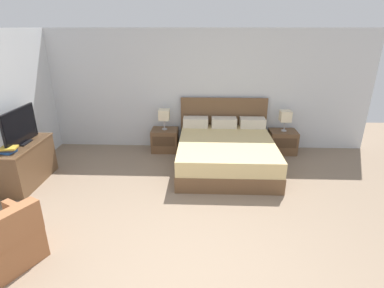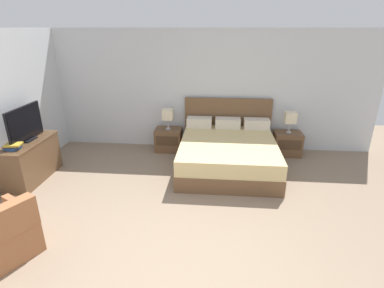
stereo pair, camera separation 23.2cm
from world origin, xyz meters
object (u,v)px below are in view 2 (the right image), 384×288
Objects in this scene: table_lamp_right at (290,118)px; dresser at (31,160)px; book_small_top at (13,145)px; tv at (25,124)px; bed at (228,152)px; nightstand_left at (169,140)px; book_red_cover at (12,148)px; nightstand_right at (287,143)px; armchair_by_window at (0,237)px; table_lamp_left at (168,115)px; book_blue_cover at (12,146)px.

table_lamp_right is 0.37× the size of dresser.
table_lamp_right is at bearing 21.99° from book_small_top.
book_small_top is at bearing -88.59° from tv.
bed is 1.46m from nightstand_left.
nightstand_left is at bearing 150.08° from bed.
bed is 3.68× the size of nightstand_left.
dresser is at bearing -93.07° from tv.
dresser is 0.51m from book_red_cover.
nightstand_left is 2.68m from dresser.
book_red_cover is at bearing -158.12° from table_lamp_right.
armchair_by_window is (-3.93, -3.44, 0.04)m from nightstand_right.
tv is (-3.45, -0.77, 0.70)m from bed.
table_lamp_right is (2.53, 0.00, 0.56)m from nightstand_left.
tv is at bearing -145.46° from table_lamp_left.
tv is at bearing 87.90° from book_blue_cover.
dresser is 5.07× the size of book_small_top.
nightstand_left is 0.56m from table_lamp_left.
nightstand_left is at bearing 35.33° from dresser.
table_lamp_left is 2.88m from book_small_top.
book_blue_cover reaches higher than armchair_by_window.
tv is 3.80× the size of book_small_top.
book_blue_cover is (-0.01, -0.35, 0.40)m from dresser.
book_blue_cover reaches higher than dresser.
table_lamp_left is 1.92× the size of book_blue_cover.
nightstand_left is at bearing -179.97° from table_lamp_right.
bed is 1.55m from table_lamp_left.
nightstand_left is at bearing 40.85° from book_blue_cover.
book_red_cover is at bearing -139.18° from nightstand_left.
book_red_cover is at bearing 180.00° from book_small_top.
book_small_top is at bearing -161.21° from bed.
dresser is 0.55m from book_small_top.
dresser is 0.53m from book_blue_cover.
tv reaches higher than book_red_cover.
bed is at bearing -29.92° from nightstand_left.
nightstand_left is 2.74× the size of book_red_cover.
dresser is at bearing -161.82° from table_lamp_right.
table_lamp_left reaches higher than book_red_cover.
table_lamp_left is 0.49× the size of tv.
table_lamp_left is 0.37× the size of dresser.
armchair_by_window is at bearing -138.74° from table_lamp_right.
nightstand_left is 2.46× the size of book_blue_cover.
bed is 2.30× the size of tv.
table_lamp_left is (0.00, 0.00, 0.56)m from nightstand_left.
bed is 10.08× the size of book_red_cover.
bed is 1.46m from nightstand_right.
table_lamp_right is 2.14× the size of book_red_cover.
book_small_top is at bearing -158.02° from nightstand_right.
table_lamp_left is 2.14× the size of book_red_cover.
book_small_top is (-4.70, -1.90, -0.01)m from table_lamp_right.
bed is at bearing 45.57° from armchair_by_window.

